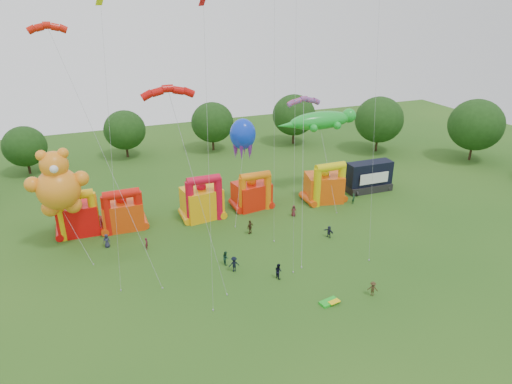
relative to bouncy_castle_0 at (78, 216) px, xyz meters
name	(u,v)px	position (x,y,z in m)	size (l,w,h in m)	color
ground	(308,345)	(18.02, -29.55, -2.43)	(160.00, 160.00, 0.00)	#204F16
tree_ring	(296,285)	(16.82, -28.93, 3.83)	(125.35, 127.47, 12.07)	#352314
bouncy_castle_0	(78,216)	(0.00, 0.00, 0.00)	(5.19, 4.23, 6.38)	red
bouncy_castle_1	(123,212)	(5.51, -0.62, -0.17)	(5.35, 4.38, 5.94)	#E1410C
bouncy_castle_2	(202,201)	(16.11, -1.54, 0.10)	(5.52, 4.65, 6.66)	#F6A60C
bouncy_castle_3	(252,193)	(23.73, -0.95, -0.19)	(5.42, 4.59, 5.86)	red
bouncy_castle_4	(325,186)	(34.66, -2.79, 0.01)	(5.99, 5.21, 6.43)	#E8510C
stage_trailer	(369,177)	(43.10, -1.89, -0.13)	(7.32, 3.02, 4.77)	black
teddy_bear_kite	(64,200)	(-1.11, -4.08, 4.13)	(7.07, 8.09, 12.73)	orange
gecko_kite	(325,148)	(35.23, -1.14, 5.29)	(13.13, 10.92, 12.77)	green
octopus_kite	(240,176)	(21.62, -1.75, 3.05)	(5.64, 8.77, 12.94)	#0D32D1
parafoil_kites	(187,172)	(11.85, -12.36, 8.82)	(32.05, 14.07, 26.82)	red
diamond_kites	(262,114)	(19.88, -13.99, 14.73)	(30.34, 16.99, 43.60)	red
folded_kite_bundle	(330,302)	(22.81, -25.05, -2.29)	(2.14, 1.36, 0.31)	green
spectator_0	(107,241)	(2.92, -5.20, -1.54)	(0.87, 0.56, 1.77)	#26273F
spectator_1	(147,243)	(7.40, -7.41, -1.66)	(0.56, 0.37, 1.53)	#5A1927
spectator_2	(226,258)	(15.30, -14.23, -1.59)	(0.81, 0.63, 1.67)	#183D2B
spectator_3	(234,264)	(15.73, -15.98, -1.51)	(1.19, 0.68, 1.84)	black
spectator_4	(250,227)	(20.54, -8.42, -1.46)	(1.13, 0.47, 1.93)	#44321B
spectator_5	(329,232)	(29.58, -13.02, -1.63)	(1.47, 0.47, 1.59)	#212437
spectator_6	(294,211)	(28.05, -5.86, -1.60)	(0.80, 0.52, 1.64)	#50171C
spectator_7	(354,199)	(38.18, -5.34, -1.62)	(0.58, 0.38, 1.60)	#173B21
spectator_8	(278,271)	(19.80, -19.00, -1.54)	(0.86, 0.67, 1.77)	black
spectator_9	(373,289)	(27.55, -25.49, -1.62)	(1.05, 0.60, 1.62)	#3C2C18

